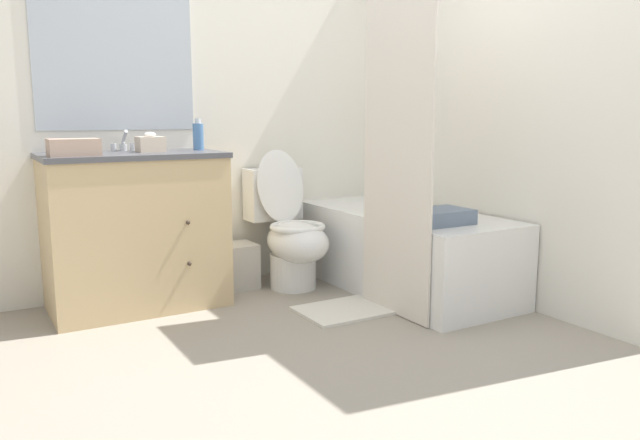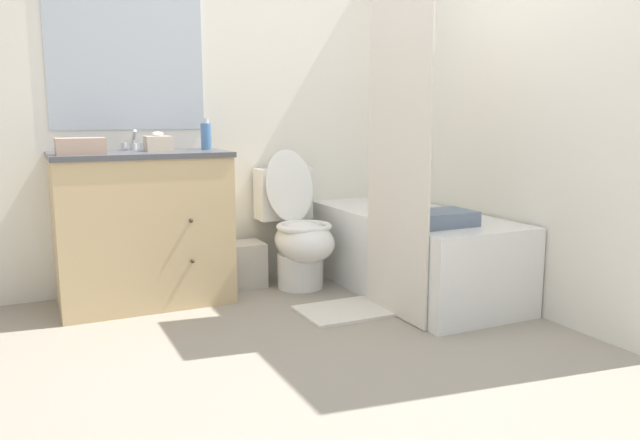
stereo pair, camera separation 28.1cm
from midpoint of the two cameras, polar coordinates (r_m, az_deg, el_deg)
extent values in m
plane|color=gray|center=(2.84, 7.59, -13.33)|extent=(14.00, 14.00, 0.00)
cube|color=white|center=(4.18, -5.46, 11.60)|extent=(8.00, 0.05, 2.50)
cube|color=#B2BCC6|center=(3.98, -15.30, 14.70)|extent=(0.91, 0.01, 0.93)
cube|color=white|center=(4.05, 16.04, 11.34)|extent=(0.05, 2.72, 2.50)
cube|color=tan|center=(3.76, -13.85, -0.95)|extent=(0.96, 0.55, 0.86)
cube|color=#4C4C51|center=(3.70, -14.12, 5.85)|extent=(0.98, 0.57, 0.03)
cylinder|color=white|center=(3.71, -14.10, 5.23)|extent=(0.31, 0.31, 0.10)
sphere|color=#382D23|center=(3.52, -9.49, -0.08)|extent=(0.02, 0.02, 0.02)
sphere|color=#382D23|center=(3.57, -9.39, -3.76)|extent=(0.02, 0.02, 0.02)
cylinder|color=silver|center=(3.89, -14.73, 6.51)|extent=(0.04, 0.04, 0.04)
cylinder|color=silver|center=(3.85, -14.65, 7.41)|extent=(0.02, 0.11, 0.09)
cylinder|color=silver|center=(3.88, -15.53, 6.50)|extent=(0.03, 0.03, 0.04)
cylinder|color=silver|center=(3.90, -13.93, 6.58)|extent=(0.03, 0.03, 0.04)
cylinder|color=white|center=(4.02, 0.19, -4.64)|extent=(0.30, 0.30, 0.23)
ellipsoid|color=white|center=(3.92, 0.60, -1.99)|extent=(0.35, 0.51, 0.26)
torus|color=white|center=(3.90, 0.60, -0.61)|extent=(0.35, 0.35, 0.04)
cube|color=white|center=(4.18, -1.48, 2.44)|extent=(0.36, 0.18, 0.34)
ellipsoid|color=white|center=(4.07, -0.82, 3.13)|extent=(0.33, 0.15, 0.47)
cube|color=white|center=(3.98, 10.35, -2.91)|extent=(0.69, 1.53, 0.50)
cube|color=#A8ADAE|center=(3.93, 10.46, 0.57)|extent=(0.57, 1.41, 0.01)
cube|color=silver|center=(3.37, 9.54, 6.89)|extent=(0.02, 0.59, 1.89)
cube|color=#B7B2A8|center=(4.06, -5.17, -4.10)|extent=(0.27, 0.23, 0.29)
cube|color=beige|center=(3.75, -12.52, 6.84)|extent=(0.15, 0.13, 0.09)
ellipsoid|color=white|center=(3.75, -12.55, 7.68)|extent=(0.07, 0.04, 0.03)
cylinder|color=#4C7AB2|center=(3.84, -8.31, 7.56)|extent=(0.06, 0.06, 0.16)
cylinder|color=silver|center=(3.84, -8.35, 8.96)|extent=(0.03, 0.03, 0.03)
cube|color=tan|center=(3.51, -18.95, 6.39)|extent=(0.25, 0.16, 0.09)
cube|color=slate|center=(3.50, 13.23, 0.14)|extent=(0.36, 0.25, 0.08)
cube|color=silver|center=(3.57, 4.88, -8.25)|extent=(0.55, 0.39, 0.02)
camera|label=1|loc=(0.14, -87.63, 0.40)|focal=35.00mm
camera|label=2|loc=(0.14, 92.37, -0.40)|focal=35.00mm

